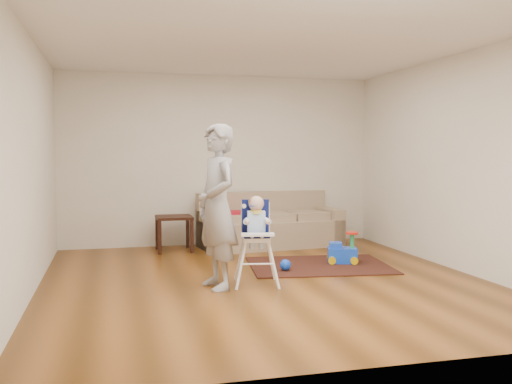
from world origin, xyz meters
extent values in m
plane|color=#4E2B0A|center=(0.00, 0.00, 0.00)|extent=(5.50, 5.50, 0.00)
cube|color=beige|center=(0.00, 2.75, 1.35)|extent=(5.00, 0.04, 2.70)
cube|color=beige|center=(-2.50, 0.00, 1.35)|extent=(0.04, 5.50, 2.70)
cube|color=beige|center=(2.50, 0.00, 1.35)|extent=(0.04, 5.50, 2.70)
cube|color=white|center=(0.00, 0.00, 2.70)|extent=(5.00, 5.50, 0.04)
cube|color=#AF1324|center=(0.13, 2.25, 0.56)|extent=(0.53, 0.38, 0.04)
cube|color=black|center=(0.92, 0.66, 0.01)|extent=(1.94, 1.55, 0.01)
sphere|color=blue|center=(0.38, 0.43, 0.08)|extent=(0.14, 0.14, 0.14)
cylinder|color=blue|center=(-0.19, -0.25, 0.89)|extent=(0.03, 0.12, 0.01)
imported|color=#99999C|center=(-0.59, -0.21, 0.89)|extent=(0.57, 0.73, 1.79)
camera|label=1|loc=(-1.70, -6.25, 1.48)|focal=40.00mm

